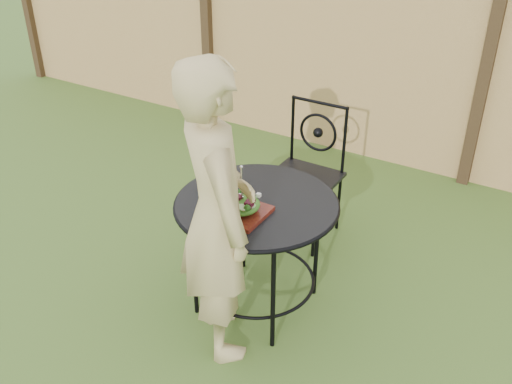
% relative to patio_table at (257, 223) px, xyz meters
% --- Properties ---
extents(ground, '(60.00, 60.00, 0.00)m').
position_rel_patio_table_xyz_m(ground, '(-0.60, 0.05, -0.59)').
color(ground, '#264817').
rests_on(ground, ground).
extents(fence, '(8.00, 0.12, 1.90)m').
position_rel_patio_table_xyz_m(fence, '(-0.60, 2.24, 0.36)').
color(fence, tan).
rests_on(fence, ground).
extents(patio_table, '(0.92, 0.92, 0.72)m').
position_rel_patio_table_xyz_m(patio_table, '(0.00, 0.00, 0.00)').
color(patio_table, black).
rests_on(patio_table, ground).
extents(patio_chair, '(0.46, 0.46, 0.95)m').
position_rel_patio_table_xyz_m(patio_chair, '(-0.12, 0.86, -0.08)').
color(patio_chair, black).
rests_on(patio_chair, ground).
extents(diner, '(0.71, 0.69, 1.64)m').
position_rel_patio_table_xyz_m(diner, '(-0.02, -0.35, 0.24)').
color(diner, tan).
rests_on(diner, ground).
extents(salad_plate, '(0.27, 0.27, 0.02)m').
position_rel_patio_table_xyz_m(salad_plate, '(-0.00, -0.16, 0.15)').
color(salad_plate, '#3E080D').
rests_on(salad_plate, patio_table).
extents(salad, '(0.21, 0.21, 0.08)m').
position_rel_patio_table_xyz_m(salad, '(-0.00, -0.16, 0.20)').
color(salad, '#235614').
rests_on(salad, salad_plate).
extents(fork, '(0.01, 0.01, 0.18)m').
position_rel_patio_table_xyz_m(fork, '(0.01, -0.16, 0.33)').
color(fork, silver).
rests_on(fork, salad).
extents(drinking_glass, '(0.08, 0.08, 0.14)m').
position_rel_patio_table_xyz_m(drinking_glass, '(-0.30, -0.05, 0.21)').
color(drinking_glass, '#0B817E').
rests_on(drinking_glass, patio_table).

